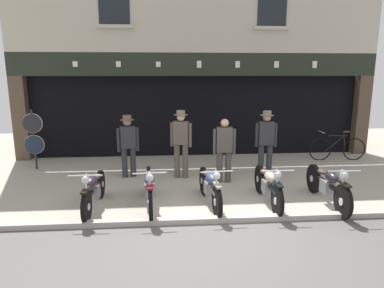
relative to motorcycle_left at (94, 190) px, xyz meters
The scene contains 15 objects.
ground 3.16m from the motorcycle_left, 36.76° to the right, with size 23.46×22.00×0.18m.
shop_facade 6.74m from the motorcycle_left, 67.70° to the left, with size 11.76×4.42×6.35m.
motorcycle_left is the anchor object (origin of this frame).
motorcycle_center_left 1.11m from the motorcycle_left, ahead, with size 0.62×2.04×0.92m.
motorcycle_center 2.35m from the motorcycle_left, ahead, with size 0.62×1.93×0.91m.
motorcycle_center_right 3.57m from the motorcycle_left, ahead, with size 0.62×2.00×0.92m.
motorcycle_right 4.80m from the motorcycle_left, ahead, with size 0.62×2.08×0.92m.
salesman_left 2.26m from the motorcycle_left, 77.23° to the left, with size 0.55×0.36×1.64m.
shopkeeper_center 2.77m from the motorcycle_left, 46.72° to the left, with size 0.55×0.35×1.77m.
salesman_right 3.30m from the motorcycle_left, 27.37° to the left, with size 0.56×0.26×1.60m.
assistant_far_right 4.53m from the motorcycle_left, 25.11° to the left, with size 0.56×0.35×1.74m.
tyre_sign_pole 3.86m from the motorcycle_left, 125.73° to the left, with size 0.55×0.06×1.71m.
advert_board_near 6.33m from the motorcycle_left, 46.77° to the left, with size 0.80×0.03×0.94m.
advert_board_far 7.02m from the motorcycle_left, 40.91° to the left, with size 0.76×0.03×1.06m.
leaning_bicycle 7.64m from the motorcycle_left, 26.42° to the left, with size 1.79×0.50×0.95m.
Camera 1 is at (-1.07, -5.74, 2.72)m, focal length 31.92 mm.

